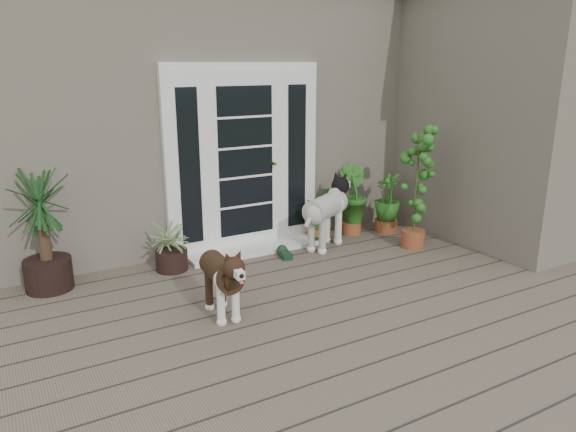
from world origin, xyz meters
TOP-DOWN VIEW (x-y plane):
  - deck at (0.00, 0.40)m, footprint 6.20×4.60m
  - house_main at (0.00, 4.65)m, footprint 7.40×4.00m
  - house_wing at (2.90, 1.50)m, footprint 1.60×2.40m
  - door_unit at (-0.20, 2.60)m, footprint 1.90×0.14m
  - door_step at (-0.20, 2.40)m, footprint 1.60×0.40m
  - brindle_dog at (-1.18, 1.02)m, footprint 0.36×0.75m
  - white_dog at (0.61, 2.09)m, footprint 0.96×0.76m
  - spider_plant at (-1.22, 2.30)m, footprint 0.67×0.67m
  - yucca at (-2.42, 2.40)m, footprint 0.90×0.90m
  - herb_a at (0.68, 2.39)m, footprint 0.57×0.57m
  - herb_b at (1.21, 2.40)m, footprint 0.53×0.53m
  - herb_c at (1.66, 2.23)m, footprint 0.45×0.45m
  - sapling at (1.54, 1.59)m, footprint 0.48×0.48m
  - clog_left at (0.02, 2.04)m, footprint 0.21×0.33m
  - clog_right at (0.62, 2.35)m, footprint 0.25×0.33m

SIDE VIEW (x-z plane):
  - deck at x=0.00m, z-range 0.00..0.12m
  - door_step at x=-0.20m, z-range 0.12..0.17m
  - clog_right at x=0.62m, z-range 0.12..0.21m
  - clog_left at x=0.02m, z-range 0.12..0.21m
  - herb_a at x=0.68m, z-range 0.12..0.66m
  - spider_plant at x=-1.22m, z-range 0.12..0.72m
  - brindle_dog at x=-1.18m, z-range 0.12..0.73m
  - herb_c at x=1.66m, z-range 0.12..0.76m
  - herb_b at x=1.21m, z-range 0.12..0.79m
  - white_dog at x=0.61m, z-range 0.12..0.86m
  - yucca at x=-2.42m, z-range 0.12..1.35m
  - sapling at x=1.54m, z-range 0.12..1.61m
  - door_unit at x=-0.20m, z-range 0.12..2.27m
  - house_main at x=0.00m, z-range 0.00..3.10m
  - house_wing at x=2.90m, z-range 0.00..3.10m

